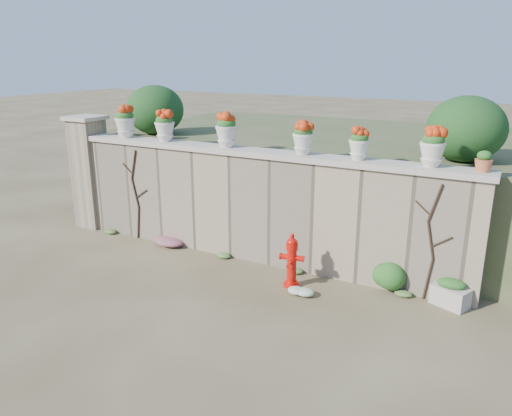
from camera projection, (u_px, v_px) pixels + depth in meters
The scene contains 21 objects.
ground at pixel (201, 295), 8.10m from camera, with size 80.00×80.00×0.00m, color brown.
stone_wall at pixel (254, 208), 9.32m from camera, with size 8.00×0.40×2.00m, color gray.
wall_cap at pixel (254, 152), 9.01m from camera, with size 8.10×0.52×0.10m, color beige.
gate_pillar at pixel (90, 171), 11.12m from camera, with size 0.72×0.72×2.48m.
raised_fill at pixel (317, 174), 12.02m from camera, with size 9.00×6.00×2.00m, color #384C23.
back_shrub_left at pixel (155, 110), 11.32m from camera, with size 1.30×1.30×1.10m, color #143814.
back_shrub_right at pixel (466, 129), 8.35m from camera, with size 1.30×1.30×1.10m, color #143814.
vine_left at pixel (136, 193), 10.34m from camera, with size 0.60×0.04×1.91m.
vine_right at pixel (431, 241), 7.68m from camera, with size 0.60×0.04×1.91m.
fire_hydrant at pixel (292, 260), 8.28m from camera, with size 0.41×0.29×0.93m.
planter_box at pixel (450, 293), 7.70m from camera, with size 0.62×0.50×0.45m.
green_shrub at pixel (384, 273), 8.16m from camera, with size 0.65×0.59×0.62m, color #1E5119.
magenta_clump at pixel (171, 241), 10.18m from camera, with size 0.82×0.55×0.22m, color #C4277B.
white_flowers at pixel (301, 291), 8.07m from camera, with size 0.44×0.35×0.16m, color white.
urn_pot_0 at pixel (125, 122), 10.26m from camera, with size 0.42×0.42×0.65m.
urn_pot_1 at pixel (165, 126), 9.81m from camera, with size 0.39×0.39×0.61m.
urn_pot_2 at pixel (226, 130), 9.17m from camera, with size 0.40×0.40×0.63m.
urn_pot_3 at pixel (303, 138), 8.49m from camera, with size 0.37×0.37×0.58m.
urn_pot_4 at pixel (359, 144), 8.05m from camera, with size 0.33×0.33×0.52m.
urn_pot_5 at pixel (433, 147), 7.53m from camera, with size 0.39×0.39×0.61m.
terracotta_pot at pixel (484, 162), 7.25m from camera, with size 0.25×0.25×0.30m.
Camera 1 is at (4.23, -6.05, 3.72)m, focal length 35.00 mm.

